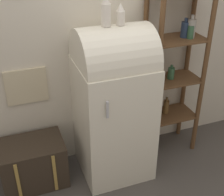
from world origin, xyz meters
TOP-DOWN VIEW (x-y plane):
  - ground_plane at (0.00, 0.00)m, footprint 12.00×12.00m
  - wall_back at (-0.00, 0.57)m, footprint 7.00×0.09m
  - refrigerator at (-0.00, 0.21)m, footprint 0.69×0.70m
  - suitcase_trunk at (-0.83, 0.29)m, footprint 0.62×0.45m
  - shelf_unit at (0.72, 0.34)m, footprint 0.59×0.37m
  - vase_left at (-0.07, 0.22)m, footprint 0.08×0.08m
  - vase_center at (0.06, 0.21)m, footprint 0.08×0.08m

SIDE VIEW (x-z plane):
  - ground_plane at x=0.00m, z-range 0.00..0.00m
  - suitcase_trunk at x=-0.83m, z-range 0.00..0.47m
  - refrigerator at x=0.00m, z-range 0.04..1.61m
  - shelf_unit at x=0.72m, z-range 0.13..1.91m
  - wall_back at x=0.00m, z-range 0.00..2.70m
  - vase_center at x=0.06m, z-range 1.57..1.75m
  - vase_left at x=-0.07m, z-range 1.56..1.85m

